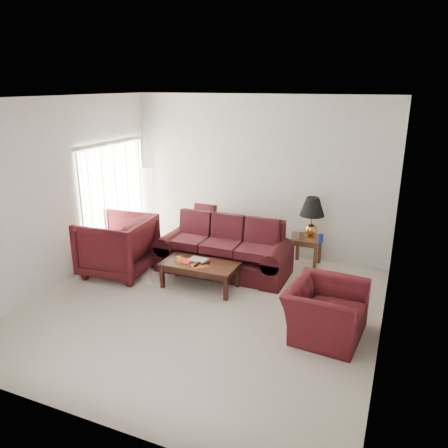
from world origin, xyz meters
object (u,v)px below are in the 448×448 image
at_px(floor_lamp, 148,207).
at_px(armchair_left, 117,246).
at_px(sofa, 223,247).
at_px(armchair_right, 325,311).
at_px(coffee_table, 200,275).
at_px(end_table, 306,251).

distance_m(floor_lamp, armchair_left, 1.48).
xyz_separation_m(sofa, armchair_left, (-1.67, -0.76, 0.04)).
bearing_deg(sofa, armchair_left, -159.89).
xyz_separation_m(armchair_right, coffee_table, (-2.12, 0.62, -0.13)).
relative_size(end_table, floor_lamp, 0.34).
xyz_separation_m(end_table, coffee_table, (-1.38, -1.55, -0.06)).
bearing_deg(sofa, floor_lamp, 156.49).
bearing_deg(armchair_left, coffee_table, 86.46).
height_order(floor_lamp, coffee_table, floor_lamp).
distance_m(floor_lamp, coffee_table, 2.36).
bearing_deg(sofa, armchair_right, -37.71).
bearing_deg(floor_lamp, coffee_table, -37.31).
xyz_separation_m(floor_lamp, coffee_table, (1.82, -1.39, -0.59)).
bearing_deg(end_table, sofa, -146.58).
relative_size(end_table, armchair_right, 0.51).
distance_m(floor_lamp, armchair_right, 4.44).
distance_m(sofa, floor_lamp, 2.07).
bearing_deg(floor_lamp, sofa, -19.24).
bearing_deg(floor_lamp, armchair_right, -26.94).
distance_m(armchair_left, coffee_table, 1.59).
relative_size(armchair_left, armchair_right, 1.06).
xyz_separation_m(end_table, armchair_left, (-2.94, -1.60, 0.24)).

